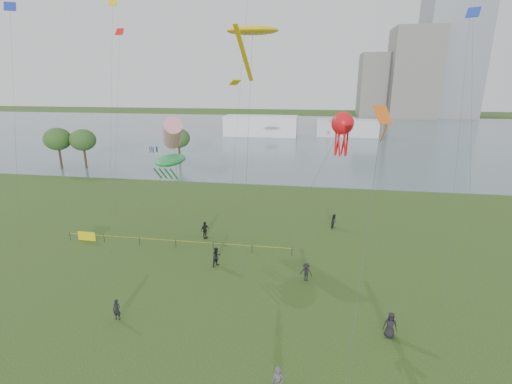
# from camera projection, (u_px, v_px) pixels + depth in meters

# --- Properties ---
(ground_plane) EXTENTS (400.00, 400.00, 0.00)m
(ground_plane) POSITION_uv_depth(u_px,v_px,m) (230.00, 364.00, 22.62)
(ground_plane) COLOR #233D13
(lake) EXTENTS (400.00, 120.00, 0.08)m
(lake) POSITION_uv_depth(u_px,v_px,m) (301.00, 134.00, 117.07)
(lake) COLOR slate
(lake) RESTS_ON ground_plane
(building_mid) EXTENTS (20.00, 20.00, 38.00)m
(building_mid) POSITION_uv_depth(u_px,v_px,m) (413.00, 74.00, 163.19)
(building_mid) COLOR slate
(building_mid) RESTS_ON ground_plane
(building_low) EXTENTS (16.00, 18.00, 28.00)m
(building_low) POSITION_uv_depth(u_px,v_px,m) (377.00, 85.00, 172.42)
(building_low) COLOR slate
(building_low) RESTS_ON ground_plane
(pavilion_left) EXTENTS (22.00, 8.00, 6.00)m
(pavilion_left) POSITION_uv_depth(u_px,v_px,m) (261.00, 126.00, 113.28)
(pavilion_left) COLOR white
(pavilion_left) RESTS_ON ground_plane
(pavilion_right) EXTENTS (18.00, 7.00, 5.00)m
(pavilion_right) POSITION_uv_depth(u_px,v_px,m) (347.00, 128.00, 112.36)
(pavilion_right) COLOR silver
(pavilion_right) RESTS_ON ground_plane
(trees) EXTENTS (26.05, 12.61, 7.87)m
(trees) POSITION_uv_depth(u_px,v_px,m) (102.00, 139.00, 71.89)
(trees) COLOR #362618
(trees) RESTS_ON ground_plane
(fence) EXTENTS (24.07, 0.07, 1.05)m
(fence) POSITION_uv_depth(u_px,v_px,m) (120.00, 238.00, 39.13)
(fence) COLOR black
(fence) RESTS_ON ground_plane
(kite_flyer) EXTENTS (0.75, 0.52, 1.96)m
(kite_flyer) POSITION_uv_depth(u_px,v_px,m) (278.00, 383.00, 19.97)
(kite_flyer) COLOR #4E4F55
(kite_flyer) RESTS_ON ground_plane
(spectator_a) EXTENTS (1.09, 1.14, 1.86)m
(spectator_a) POSITION_uv_depth(u_px,v_px,m) (217.00, 257.00, 34.27)
(spectator_a) COLOR black
(spectator_a) RESTS_ON ground_plane
(spectator_b) EXTENTS (1.15, 0.80, 1.63)m
(spectator_b) POSITION_uv_depth(u_px,v_px,m) (306.00, 272.00, 31.78)
(spectator_b) COLOR black
(spectator_b) RESTS_ON ground_plane
(spectator_c) EXTENTS (0.99, 1.22, 1.94)m
(spectator_c) POSITION_uv_depth(u_px,v_px,m) (205.00, 230.00, 40.23)
(spectator_c) COLOR black
(spectator_c) RESTS_ON ground_plane
(spectator_d) EXTENTS (0.96, 0.68, 1.83)m
(spectator_d) POSITION_uv_depth(u_px,v_px,m) (390.00, 325.00, 24.80)
(spectator_d) COLOR black
(spectator_d) RESTS_ON ground_plane
(spectator_f) EXTENTS (0.58, 0.38, 1.58)m
(spectator_f) POSITION_uv_depth(u_px,v_px,m) (117.00, 310.00, 26.64)
(spectator_f) COLOR black
(spectator_f) RESTS_ON ground_plane
(spectator_g) EXTENTS (0.94, 1.02, 1.70)m
(spectator_g) POSITION_uv_depth(u_px,v_px,m) (334.00, 221.00, 43.07)
(spectator_g) COLOR black
(spectator_g) RESTS_ON ground_plane
(kite_stingray) EXTENTS (4.87, 10.00, 21.34)m
(kite_stingray) POSITION_uv_depth(u_px,v_px,m) (252.00, 31.00, 33.94)
(kite_stingray) COLOR #3F3F42
(kite_windsock) EXTENTS (5.12, 8.13, 12.97)m
(kite_windsock) POSITION_uv_depth(u_px,v_px,m) (173.00, 134.00, 40.57)
(kite_windsock) COLOR #3F3F42
(kite_creature) EXTENTS (6.96, 6.18, 9.40)m
(kite_creature) POSITION_uv_depth(u_px,v_px,m) (171.00, 160.00, 37.07)
(kite_creature) COLOR #3F3F42
(kite_octopus) EXTENTS (6.96, 4.06, 13.94)m
(kite_octopus) POSITION_uv_depth(u_px,v_px,m) (342.00, 124.00, 32.76)
(kite_octopus) COLOR #3F3F42
(kite_delta) EXTENTS (2.87, 10.08, 15.19)m
(kite_delta) POSITION_uv_depth(u_px,v_px,m) (381.00, 130.00, 22.16)
(kite_delta) COLOR #3F3F42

